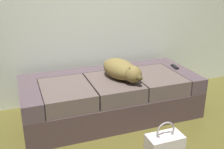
{
  "coord_description": "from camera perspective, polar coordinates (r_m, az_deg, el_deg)",
  "views": [
    {
      "loc": [
        -0.96,
        -1.64,
        1.57
      ],
      "look_at": [
        0.0,
        0.97,
        0.52
      ],
      "focal_mm": 43.38,
      "sensor_mm": 36.0,
      "label": 1
    }
  ],
  "objects": [
    {
      "name": "handbag",
      "position": [
        2.53,
        10.97,
        -14.73
      ],
      "size": [
        0.32,
        0.18,
        0.38
      ],
      "color": "silver",
      "rests_on": "ground"
    },
    {
      "name": "couch",
      "position": [
        3.13,
        -0.33,
        -4.64
      ],
      "size": [
        1.98,
        0.88,
        0.47
      ],
      "color": "#4C3939",
      "rests_on": "ground"
    },
    {
      "name": "tv_remote",
      "position": [
        3.43,
        13.08,
        1.6
      ],
      "size": [
        0.07,
        0.15,
        0.02
      ],
      "primitive_type": "cube",
      "rotation": [
        0.0,
        0.0,
        -0.15
      ],
      "color": "black",
      "rests_on": "couch"
    },
    {
      "name": "dog_tan",
      "position": [
        2.95,
        2.09,
        1.02
      ],
      "size": [
        0.4,
        0.62,
        0.22
      ],
      "color": "olive",
      "rests_on": "couch"
    }
  ]
}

